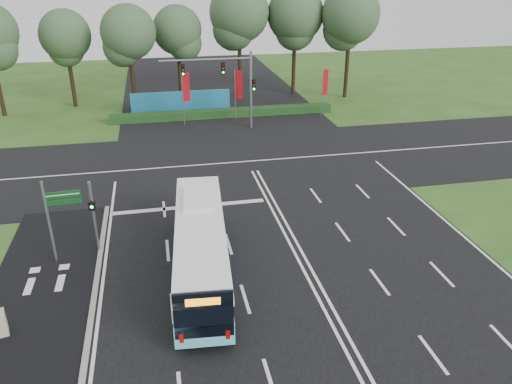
{
  "coord_description": "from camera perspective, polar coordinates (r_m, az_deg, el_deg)",
  "views": [
    {
      "loc": [
        -6.59,
        -23.4,
        14.1
      ],
      "look_at": [
        -1.35,
        2.0,
        2.09
      ],
      "focal_mm": 35.0,
      "sensor_mm": 36.0,
      "label": 1
    }
  ],
  "objects": [
    {
      "name": "traffic_light_gantry",
      "position": [
        45.42,
        -2.87,
        12.82
      ],
      "size": [
        8.41,
        0.28,
        7.0
      ],
      "color": "gray",
      "rests_on": "ground"
    },
    {
      "name": "eucalyptus_row",
      "position": [
        55.11,
        -6.0,
        18.75
      ],
      "size": [
        42.25,
        8.91,
        12.38
      ],
      "color": "black",
      "rests_on": "ground"
    },
    {
      "name": "kerb_strip",
      "position": [
        25.01,
        -17.91,
        -10.7
      ],
      "size": [
        0.25,
        18.0,
        0.12
      ],
      "primitive_type": "cube",
      "color": "gray",
      "rests_on": "ground"
    },
    {
      "name": "pedestrian_signal",
      "position": [
        27.17,
        -18.06,
        -2.46
      ],
      "size": [
        0.36,
        0.44,
        4.02
      ],
      "rotation": [
        0.0,
        0.0,
        -0.22
      ],
      "color": "gray",
      "rests_on": "ground"
    },
    {
      "name": "ground",
      "position": [
        28.11,
        3.54,
        -5.33
      ],
      "size": [
        120.0,
        120.0,
        0.0
      ],
      "primitive_type": "plane",
      "color": "#2D511B",
      "rests_on": "ground"
    },
    {
      "name": "banner_flag_right",
      "position": [
        50.32,
        7.81,
        11.98
      ],
      "size": [
        0.66,
        0.3,
        4.75
      ],
      "rotation": [
        0.0,
        0.0,
        0.37
      ],
      "color": "gray",
      "rests_on": "ground"
    },
    {
      "name": "banner_flag_mid",
      "position": [
        48.0,
        -2.1,
        11.79
      ],
      "size": [
        0.71,
        0.29,
        5.05
      ],
      "rotation": [
        0.0,
        0.0,
        -0.34
      ],
      "color": "gray",
      "rests_on": "ground"
    },
    {
      "name": "road_main",
      "position": [
        28.1,
        3.54,
        -5.29
      ],
      "size": [
        20.0,
        120.0,
        0.04
      ],
      "primitive_type": "cube",
      "color": "black",
      "rests_on": "ground"
    },
    {
      "name": "road_cross",
      "position": [
        38.66,
        -1.04,
        3.49
      ],
      "size": [
        120.0,
        14.0,
        0.05
      ],
      "primitive_type": "cube",
      "color": "black",
      "rests_on": "ground"
    },
    {
      "name": "banner_flag_left",
      "position": [
        47.39,
        -8.1,
        11.4
      ],
      "size": [
        0.73,
        0.23,
        5.06
      ],
      "rotation": [
        0.0,
        0.0,
        0.24
      ],
      "color": "gray",
      "rests_on": "ground"
    },
    {
      "name": "blue_hoarding",
      "position": [
        52.11,
        -8.57,
        10.12
      ],
      "size": [
        10.0,
        0.3,
        2.2
      ],
      "primitive_type": "cube",
      "color": "#1A6992",
      "rests_on": "ground"
    },
    {
      "name": "street_sign",
      "position": [
        26.6,
        -21.98,
        -2.2
      ],
      "size": [
        1.77,
        0.2,
        4.54
      ],
      "rotation": [
        0.0,
        0.0,
        0.06
      ],
      "color": "gray",
      "rests_on": "ground"
    },
    {
      "name": "city_bus",
      "position": [
        24.24,
        -6.32,
        -6.3
      ],
      "size": [
        3.25,
        11.41,
        3.23
      ],
      "rotation": [
        0.0,
        0.0,
        -0.08
      ],
      "color": "#5EC5D9",
      "rests_on": "ground"
    },
    {
      "name": "bike_path",
      "position": [
        25.48,
        -23.35,
        -11.04
      ],
      "size": [
        5.0,
        18.0,
        0.06
      ],
      "primitive_type": "cube",
      "color": "black",
      "rests_on": "ground"
    },
    {
      "name": "hedge",
      "position": [
        50.26,
        -3.73,
        8.97
      ],
      "size": [
        22.0,
        1.2,
        0.8
      ],
      "primitive_type": "cube",
      "color": "#153814",
      "rests_on": "ground"
    }
  ]
}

